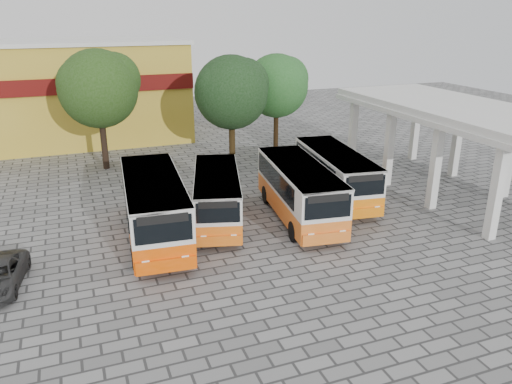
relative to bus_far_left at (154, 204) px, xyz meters
name	(u,v)px	position (x,y,z in m)	size (l,w,h in m)	color
ground	(322,242)	(7.40, -3.21, -1.79)	(90.00, 90.00, 0.00)	slate
terminal_shelter	(453,112)	(17.90, 0.79, 3.12)	(6.80, 15.80, 5.40)	silver
shophouse_block	(62,91)	(-3.60, 22.77, 2.37)	(20.40, 10.40, 8.30)	gold
bus_far_left	(154,204)	(0.00, 0.00, 0.00)	(3.25, 8.75, 3.09)	#ED4D00
bus_centre_left	(217,194)	(3.41, 0.96, -0.25)	(4.12, 7.80, 2.65)	orange
bus_centre_right	(299,188)	(7.59, -0.16, -0.08)	(3.48, 8.43, 2.95)	orange
bus_far_right	(335,172)	(10.84, 1.80, -0.13)	(3.41, 8.21, 2.87)	orange
tree_left	(99,86)	(-1.19, 12.92, 3.96)	(5.55, 5.28, 8.22)	black
tree_middle	(232,90)	(7.53, 10.89, 3.54)	(5.41, 5.15, 7.74)	#342510
tree_right	(277,84)	(11.86, 13.08, 3.48)	(5.08, 4.84, 7.54)	black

